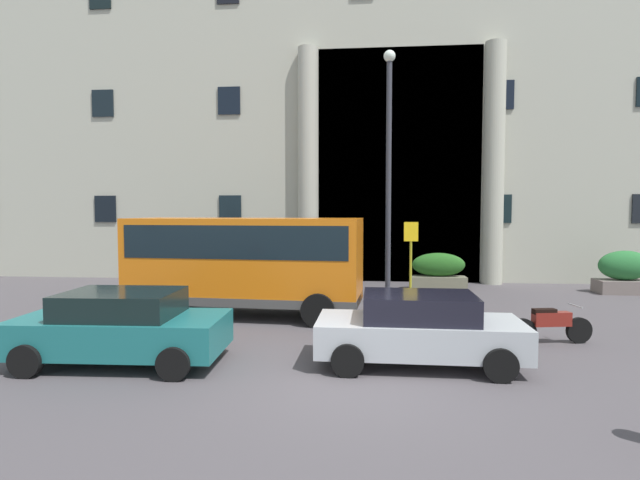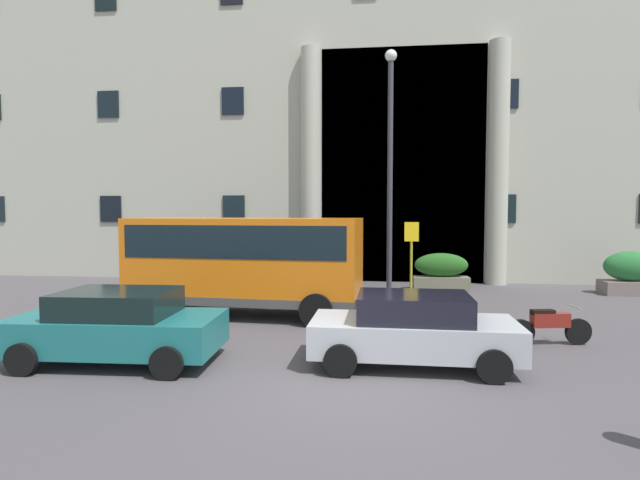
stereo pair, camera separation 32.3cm
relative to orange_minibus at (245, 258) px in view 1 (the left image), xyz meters
name	(u,v)px [view 1 (the left image)]	position (x,y,z in m)	size (l,w,h in m)	color
ground_plane	(352,387)	(3.27, -5.50, -1.76)	(80.00, 64.00, 0.12)	#4C474B
office_building_facade	(363,132)	(3.27, 11.98, 5.46)	(43.44, 9.68, 14.31)	#ADAC9B
orange_minibus	(245,258)	(0.00, 0.00, 0.00)	(6.82, 2.87, 2.85)	orange
bus_stop_sign	(411,255)	(4.89, 1.62, -0.02)	(0.44, 0.08, 2.71)	#9F9D20
hedge_planter_east	(625,273)	(13.03, 5.17, -0.92)	(1.97, 1.00, 1.60)	slate
hedge_planter_far_west	(194,272)	(-3.38, 5.14, -1.07)	(2.08, 0.76, 1.31)	#676959
hedge_planter_far_east	(333,272)	(2.19, 5.24, -1.05)	(1.87, 0.71, 1.34)	slate
hedge_planter_west	(438,272)	(6.28, 5.40, -1.00)	(2.11, 0.73, 1.44)	#6E6C57
parked_sedan_far	(122,327)	(-1.36, -4.73, -0.95)	(4.14, 2.20, 1.46)	#1B6768
parked_sedan_second	(419,329)	(4.56, -4.26, -0.97)	(4.04, 1.98, 1.43)	#AFB3B9
motorcycle_far_end	(550,324)	(7.72, -2.38, -1.24)	(1.94, 0.61, 0.89)	black
lamppost_plaza_centre	(389,158)	(4.24, 3.17, 3.19)	(0.40, 0.40, 8.49)	#34353F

